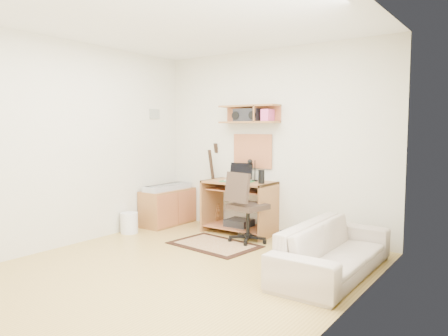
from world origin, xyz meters
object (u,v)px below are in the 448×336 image
Objects in this scene: printer at (299,238)px; sofa at (334,241)px; desk at (239,207)px; cabinet at (168,207)px; task_chair at (248,207)px.

sofa reaches higher than printer.
desk is 0.57× the size of sofa.
cabinet is at bearing 76.47° from sofa.
desk is 1.11× the size of cabinet.
desk is 2.43× the size of printer.
sofa is at bearing -26.55° from printer.
desk is at bearing 148.25° from task_chair.
task_chair is at bearing -134.27° from printer.
printer is (2.17, 0.13, -0.19)m from cabinet.
desk is at bearing 8.19° from cabinet.
task_chair reaches higher than desk.
sofa is (0.79, -0.84, 0.26)m from printer.
desk is 1.23m from cabinet.
task_chair reaches higher than sofa.
desk is at bearing 63.03° from sofa.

